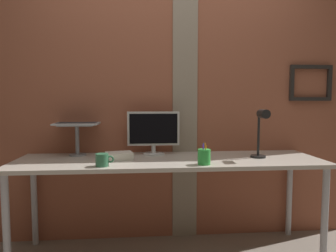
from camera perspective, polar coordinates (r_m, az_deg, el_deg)
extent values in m
cube|color=#9E563D|center=(2.79, 0.14, 4.76)|extent=(3.28, 0.12, 2.46)
cube|color=gray|center=(2.74, 3.15, 4.75)|extent=(0.22, 0.01, 2.46)
cube|color=black|center=(3.11, 24.91, 9.86)|extent=(0.39, 0.03, 0.03)
cube|color=black|center=(3.10, 24.73, 4.55)|extent=(0.39, 0.03, 0.03)
cube|color=black|center=(3.02, 21.86, 7.39)|extent=(0.03, 0.03, 0.26)
cube|color=black|center=(3.20, 27.61, 7.02)|extent=(0.03, 0.03, 0.26)
cube|color=beige|center=(2.44, 0.20, -6.42)|extent=(2.38, 0.67, 0.03)
cylinder|color=#B2B2B7|center=(2.45, -27.66, -16.32)|extent=(0.05, 0.05, 0.74)
cylinder|color=#B2B2B7|center=(2.64, 26.92, -14.76)|extent=(0.05, 0.05, 0.74)
cylinder|color=#B2B2B7|center=(2.94, -23.43, -12.67)|extent=(0.05, 0.05, 0.74)
cylinder|color=#B2B2B7|center=(3.10, 21.46, -11.71)|extent=(0.05, 0.05, 0.74)
cylinder|color=silver|center=(2.64, -2.68, -5.11)|extent=(0.18, 0.18, 0.01)
cylinder|color=silver|center=(2.63, -2.68, -4.27)|extent=(0.04, 0.04, 0.07)
cube|color=silver|center=(2.61, -2.70, -0.46)|extent=(0.44, 0.04, 0.29)
cube|color=black|center=(2.59, -2.68, -0.50)|extent=(0.40, 0.00, 0.25)
cylinder|color=gray|center=(2.69, -16.32, -5.11)|extent=(0.14, 0.14, 0.01)
cylinder|color=gray|center=(2.67, -16.38, -2.47)|extent=(0.03, 0.03, 0.24)
cube|color=gray|center=(2.66, -16.44, 0.18)|extent=(0.28, 0.22, 0.01)
cube|color=#ADB2B7|center=(2.66, -16.44, 0.41)|extent=(0.36, 0.25, 0.01)
cube|color=#2D2D30|center=(2.68, -16.36, 0.61)|extent=(0.32, 0.16, 0.00)
cube|color=#ADB2B7|center=(2.80, -15.90, 3.09)|extent=(0.36, 0.04, 0.23)
cube|color=black|center=(2.79, -15.92, 3.06)|extent=(0.33, 0.03, 0.20)
cylinder|color=black|center=(2.60, 16.26, -5.40)|extent=(0.12, 0.12, 0.02)
cylinder|color=black|center=(2.57, 16.36, -1.29)|extent=(0.02, 0.02, 0.36)
cylinder|color=black|center=(2.48, 17.20, 2.15)|extent=(0.07, 0.11, 0.07)
cylinder|color=green|center=(2.23, 6.67, -5.67)|extent=(0.09, 0.09, 0.11)
cylinder|color=orange|center=(2.21, 7.03, -4.97)|extent=(0.03, 0.03, 0.15)
cylinder|color=blue|center=(2.22, 6.54, -4.99)|extent=(0.01, 0.01, 0.14)
cylinder|color=purple|center=(2.21, 6.59, -5.15)|extent=(0.02, 0.02, 0.13)
cylinder|color=orange|center=(2.21, 6.82, -5.19)|extent=(0.03, 0.01, 0.13)
cylinder|color=#33724C|center=(2.20, -12.06, -6.14)|extent=(0.09, 0.09, 0.09)
torus|color=#33724C|center=(2.20, -10.57, -6.03)|extent=(0.05, 0.01, 0.05)
cube|color=silver|center=(2.42, -8.99, -5.47)|extent=(0.23, 0.18, 0.06)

